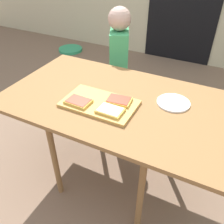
{
  "coord_description": "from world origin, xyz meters",
  "views": [
    {
      "loc": [
        0.49,
        -1.04,
        1.44
      ],
      "look_at": [
        -0.03,
        0.0,
        0.58
      ],
      "focal_mm": 38.61,
      "sensor_mm": 36.0,
      "label": 1
    }
  ],
  "objects_px": {
    "plate_white_right": "(173,103)",
    "child_left": "(119,64)",
    "cutting_board": "(100,104)",
    "pizza_slice_near_right": "(110,111)",
    "garden_hose_coil": "(70,49)",
    "dining_table": "(116,107)",
    "pizza_slice_far_right": "(119,100)",
    "pizza_slice_near_left": "(78,101)"
  },
  "relations": [
    {
      "from": "dining_table",
      "to": "pizza_slice_far_right",
      "type": "relative_size",
      "value": 8.99
    },
    {
      "from": "plate_white_right",
      "to": "child_left",
      "type": "distance_m",
      "value": 0.76
    },
    {
      "from": "cutting_board",
      "to": "pizza_slice_near_right",
      "type": "xyz_separation_m",
      "value": [
        0.09,
        -0.05,
        0.02
      ]
    },
    {
      "from": "cutting_board",
      "to": "garden_hose_coil",
      "type": "xyz_separation_m",
      "value": [
        -1.6,
        1.92,
        -0.67
      ]
    },
    {
      "from": "cutting_board",
      "to": "garden_hose_coil",
      "type": "bearing_deg",
      "value": 129.77
    },
    {
      "from": "pizza_slice_near_right",
      "to": "child_left",
      "type": "distance_m",
      "value": 0.82
    },
    {
      "from": "pizza_slice_near_left",
      "to": "child_left",
      "type": "height_order",
      "value": "child_left"
    },
    {
      "from": "dining_table",
      "to": "cutting_board",
      "type": "height_order",
      "value": "cutting_board"
    },
    {
      "from": "dining_table",
      "to": "pizza_slice_near_right",
      "type": "height_order",
      "value": "pizza_slice_near_right"
    },
    {
      "from": "dining_table",
      "to": "pizza_slice_far_right",
      "type": "distance_m",
      "value": 0.1
    },
    {
      "from": "dining_table",
      "to": "child_left",
      "type": "height_order",
      "value": "child_left"
    },
    {
      "from": "dining_table",
      "to": "child_left",
      "type": "distance_m",
      "value": 0.66
    },
    {
      "from": "pizza_slice_far_right",
      "to": "pizza_slice_near_right",
      "type": "xyz_separation_m",
      "value": [
        0.0,
        -0.1,
        0.0
      ]
    },
    {
      "from": "cutting_board",
      "to": "plate_white_right",
      "type": "xyz_separation_m",
      "value": [
        0.36,
        0.2,
        -0.0
      ]
    },
    {
      "from": "plate_white_right",
      "to": "pizza_slice_near_right",
      "type": "bearing_deg",
      "value": -137.05
    },
    {
      "from": "cutting_board",
      "to": "pizza_slice_far_right",
      "type": "relative_size",
      "value": 2.77
    },
    {
      "from": "pizza_slice_near_left",
      "to": "plate_white_right",
      "type": "bearing_deg",
      "value": 28.74
    },
    {
      "from": "pizza_slice_far_right",
      "to": "garden_hose_coil",
      "type": "xyz_separation_m",
      "value": [
        -1.69,
        1.87,
        -0.69
      ]
    },
    {
      "from": "child_left",
      "to": "cutting_board",
      "type": "bearing_deg",
      "value": -73.15
    },
    {
      "from": "child_left",
      "to": "garden_hose_coil",
      "type": "bearing_deg",
      "value": 138.57
    },
    {
      "from": "dining_table",
      "to": "pizza_slice_far_right",
      "type": "bearing_deg",
      "value": -51.76
    },
    {
      "from": "dining_table",
      "to": "cutting_board",
      "type": "bearing_deg",
      "value": -121.51
    },
    {
      "from": "plate_white_right",
      "to": "garden_hose_coil",
      "type": "relative_size",
      "value": 0.52
    },
    {
      "from": "child_left",
      "to": "garden_hose_coil",
      "type": "relative_size",
      "value": 2.92
    },
    {
      "from": "cutting_board",
      "to": "pizza_slice_near_left",
      "type": "distance_m",
      "value": 0.12
    },
    {
      "from": "pizza_slice_near_right",
      "to": "cutting_board",
      "type": "bearing_deg",
      "value": 150.42
    },
    {
      "from": "cutting_board",
      "to": "plate_white_right",
      "type": "distance_m",
      "value": 0.41
    },
    {
      "from": "cutting_board",
      "to": "pizza_slice_near_right",
      "type": "bearing_deg",
      "value": -29.58
    },
    {
      "from": "garden_hose_coil",
      "to": "dining_table",
      "type": "bearing_deg",
      "value": -47.78
    },
    {
      "from": "plate_white_right",
      "to": "cutting_board",
      "type": "bearing_deg",
      "value": -151.38
    },
    {
      "from": "dining_table",
      "to": "pizza_slice_near_right",
      "type": "distance_m",
      "value": 0.17
    },
    {
      "from": "dining_table",
      "to": "plate_white_right",
      "type": "distance_m",
      "value": 0.32
    },
    {
      "from": "pizza_slice_near_right",
      "to": "pizza_slice_near_left",
      "type": "bearing_deg",
      "value": -178.96
    },
    {
      "from": "child_left",
      "to": "pizza_slice_far_right",
      "type": "bearing_deg",
      "value": -64.84
    },
    {
      "from": "dining_table",
      "to": "cutting_board",
      "type": "xyz_separation_m",
      "value": [
        -0.06,
        -0.09,
        0.06
      ]
    },
    {
      "from": "pizza_slice_near_right",
      "to": "plate_white_right",
      "type": "xyz_separation_m",
      "value": [
        0.27,
        0.25,
        -0.02
      ]
    },
    {
      "from": "pizza_slice_far_right",
      "to": "child_left",
      "type": "relative_size",
      "value": 0.14
    },
    {
      "from": "plate_white_right",
      "to": "dining_table",
      "type": "bearing_deg",
      "value": -161.4
    },
    {
      "from": "pizza_slice_far_right",
      "to": "garden_hose_coil",
      "type": "relative_size",
      "value": 0.41
    },
    {
      "from": "child_left",
      "to": "plate_white_right",
      "type": "bearing_deg",
      "value": -41.22
    },
    {
      "from": "dining_table",
      "to": "pizza_slice_near_right",
      "type": "relative_size",
      "value": 9.58
    },
    {
      "from": "garden_hose_coil",
      "to": "cutting_board",
      "type": "bearing_deg",
      "value": -50.23
    }
  ]
}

